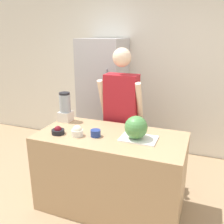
{
  "coord_description": "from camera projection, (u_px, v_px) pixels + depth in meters",
  "views": [
    {
      "loc": [
        0.91,
        -1.91,
        1.94
      ],
      "look_at": [
        0.0,
        0.44,
        1.14
      ],
      "focal_mm": 40.0,
      "sensor_mm": 36.0,
      "label": 1
    }
  ],
  "objects": [
    {
      "name": "bowl_small_blue",
      "position": [
        96.0,
        133.0,
        2.64
      ],
      "size": [
        0.11,
        0.11,
        0.07
      ],
      "color": "navy",
      "rests_on": "counter_island"
    },
    {
      "name": "wall_back",
      "position": [
        149.0,
        74.0,
        4.09
      ],
      "size": [
        8.0,
        0.06,
        2.6
      ],
      "color": "white",
      "rests_on": "ground_plane"
    },
    {
      "name": "blender",
      "position": [
        65.0,
        108.0,
        3.07
      ],
      "size": [
        0.15,
        0.15,
        0.36
      ],
      "color": "silver",
      "rests_on": "counter_island"
    },
    {
      "name": "bowl_cherries",
      "position": [
        58.0,
        131.0,
        2.71
      ],
      "size": [
        0.14,
        0.14,
        0.09
      ],
      "color": "black",
      "rests_on": "counter_island"
    },
    {
      "name": "person",
      "position": [
        121.0,
        116.0,
        3.21
      ],
      "size": [
        0.55,
        0.28,
        1.78
      ],
      "color": "#333338",
      "rests_on": "ground_plane"
    },
    {
      "name": "refrigerator",
      "position": [
        103.0,
        97.0,
        4.1
      ],
      "size": [
        0.68,
        0.67,
        1.86
      ],
      "color": "#B7B7BC",
      "rests_on": "ground_plane"
    },
    {
      "name": "watermelon",
      "position": [
        136.0,
        127.0,
        2.54
      ],
      "size": [
        0.24,
        0.24,
        0.24
      ],
      "color": "#4C8C47",
      "rests_on": "cutting_board"
    },
    {
      "name": "counter_island",
      "position": [
        111.0,
        172.0,
        2.82
      ],
      "size": [
        1.6,
        0.79,
        0.89
      ],
      "color": "tan",
      "rests_on": "ground_plane"
    },
    {
      "name": "bowl_cream",
      "position": [
        77.0,
        131.0,
        2.65
      ],
      "size": [
        0.12,
        0.12,
        0.12
      ],
      "color": "white",
      "rests_on": "counter_island"
    },
    {
      "name": "cutting_board",
      "position": [
        139.0,
        139.0,
        2.58
      ],
      "size": [
        0.38,
        0.26,
        0.01
      ],
      "color": "white",
      "rests_on": "counter_island"
    }
  ]
}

